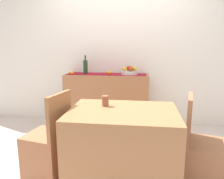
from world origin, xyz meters
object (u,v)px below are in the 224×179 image
object	(u,v)px
dining_table	(123,146)
sideboard_console	(107,100)
chair_by_corner	(204,160)
fruit_bowl	(129,73)
wine_bottle	(86,67)
coffee_cup	(105,101)
chair_near_window	(48,150)

from	to	relation	value
dining_table	sideboard_console	bearing A→B (deg)	104.78
sideboard_console	chair_by_corner	world-z (taller)	chair_by_corner
fruit_bowl	wine_bottle	world-z (taller)	wine_bottle
sideboard_console	coffee_cup	xyz separation A→B (m)	(0.20, -1.36, 0.35)
wine_bottle	coffee_cup	world-z (taller)	wine_bottle
sideboard_console	dining_table	size ratio (longest dim) A/B	1.29
chair_near_window	fruit_bowl	bearing A→B (deg)	62.78
sideboard_console	wine_bottle	xyz separation A→B (m)	(-0.35, 0.00, 0.56)
wine_bottle	sideboard_console	bearing A→B (deg)	-0.00
chair_near_window	chair_by_corner	xyz separation A→B (m)	(1.59, 0.01, 0.00)
dining_table	coffee_cup	bearing A→B (deg)	146.02
sideboard_console	wine_bottle	bearing A→B (deg)	180.00
chair_near_window	coffee_cup	bearing A→B (deg)	12.86
dining_table	coffee_cup	size ratio (longest dim) A/B	9.68
fruit_bowl	dining_table	xyz separation A→B (m)	(0.02, -1.50, -0.55)
fruit_bowl	chair_by_corner	size ratio (longest dim) A/B	0.30
fruit_bowl	wine_bottle	size ratio (longest dim) A/B	0.87
coffee_cup	chair_near_window	distance (m)	0.81
chair_near_window	wine_bottle	bearing A→B (deg)	88.25
fruit_bowl	chair_near_window	world-z (taller)	fruit_bowl
wine_bottle	dining_table	size ratio (longest dim) A/B	0.29
coffee_cup	chair_near_window	xyz separation A→B (m)	(-0.60, -0.14, -0.53)
fruit_bowl	coffee_cup	size ratio (longest dim) A/B	2.47
dining_table	coffee_cup	xyz separation A→B (m)	(-0.20, 0.13, 0.42)
dining_table	chair_by_corner	world-z (taller)	chair_by_corner
sideboard_console	fruit_bowl	distance (m)	0.61
dining_table	chair_by_corner	xyz separation A→B (m)	(0.79, 0.00, -0.10)
fruit_bowl	chair_by_corner	xyz separation A→B (m)	(0.82, -1.49, -0.65)
wine_bottle	chair_by_corner	world-z (taller)	wine_bottle
coffee_cup	chair_by_corner	xyz separation A→B (m)	(0.99, -0.13, -0.53)
dining_table	chair_by_corner	bearing A→B (deg)	0.25
dining_table	fruit_bowl	bearing A→B (deg)	90.87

